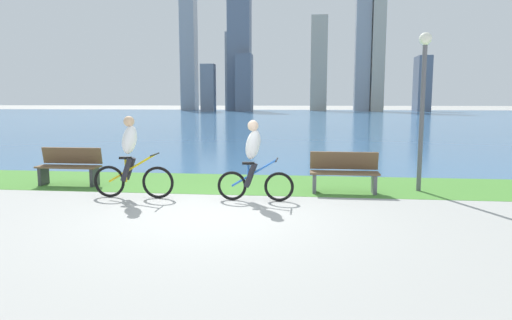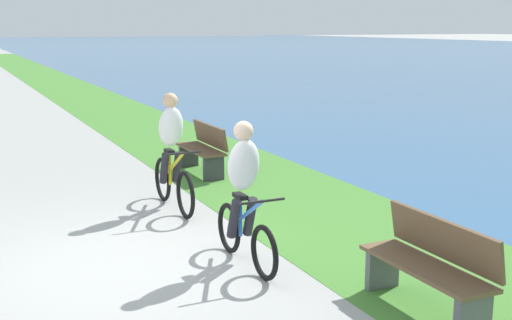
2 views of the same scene
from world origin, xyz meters
The scene contains 6 objects.
ground_plane centered at (0.00, 0.00, 0.00)m, with size 300.00×300.00×0.00m, color #9E9E99.
grass_strip_bayside centered at (0.00, 3.14, 0.00)m, with size 120.00×2.72×0.01m, color #478433.
cyclist_lead centered at (0.53, 1.28, 0.83)m, with size 1.57×0.52×1.64m.
cyclist_trailing centered at (-2.04, 1.28, 0.84)m, with size 1.73×0.52×1.72m.
bench_near_path centered at (-4.09, 2.55, 0.45)m, with size 1.50×0.47×0.90m.
bench_far_along_path centered at (2.42, 2.35, 0.45)m, with size 1.50×0.47×0.90m.
Camera 2 is at (7.04, -1.63, 2.67)m, focal length 46.35 mm.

